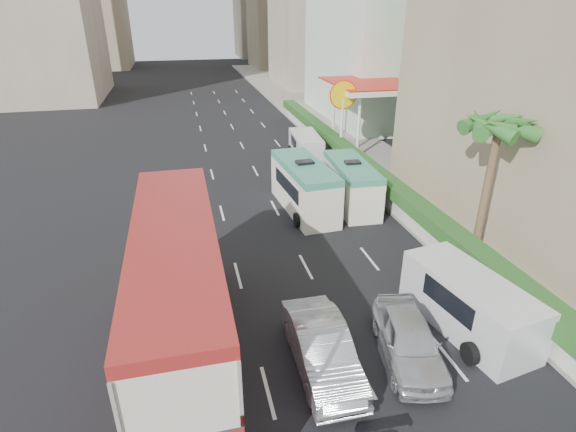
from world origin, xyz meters
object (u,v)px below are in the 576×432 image
object	(u,v)px
panel_van_far	(306,147)
shell_station	(368,115)
car_silver_lane_b	(406,357)
minibus_far	(351,184)
van_asset	(294,196)
palm_tree	(486,192)
car_silver_lane_a	(321,367)
panel_van_near	(469,303)
minibus_near	(304,187)
double_decker_bus	(181,300)

from	to	relation	value
panel_van_far	shell_station	size ratio (longest dim) A/B	0.61
car_silver_lane_b	panel_van_far	bearing A→B (deg)	94.65
minibus_far	panel_van_far	world-z (taller)	minibus_far
van_asset	panel_van_far	xyz separation A→B (m)	(2.86, 7.41, 0.98)
palm_tree	shell_station	xyz separation A→B (m)	(2.20, 19.00, -0.63)
minibus_far	car_silver_lane_a	bearing A→B (deg)	-111.36
van_asset	panel_van_near	size ratio (longest dim) A/B	0.79
car_silver_lane_a	palm_tree	distance (m)	11.38
minibus_near	panel_van_near	distance (m)	12.38
car_silver_lane_b	panel_van_near	size ratio (longest dim) A/B	0.85
palm_tree	minibus_near	bearing A→B (deg)	131.55
van_asset	panel_van_far	bearing A→B (deg)	66.99
panel_van_far	van_asset	bearing A→B (deg)	-106.65
minibus_near	palm_tree	xyz separation A→B (m)	(6.55, -7.39, 1.93)
palm_tree	panel_van_near	bearing A→B (deg)	-127.28
minibus_far	palm_tree	size ratio (longest dim) A/B	0.93
double_decker_bus	shell_station	size ratio (longest dim) A/B	1.38
double_decker_bus	minibus_far	world-z (taller)	double_decker_bus
van_asset	palm_tree	bearing A→B (deg)	-57.53
minibus_far	panel_van_near	xyz separation A→B (m)	(0.06, -12.07, -0.25)
panel_van_near	shell_station	world-z (taller)	shell_station
car_silver_lane_a	panel_van_far	world-z (taller)	panel_van_far
minibus_far	shell_station	size ratio (longest dim) A/B	0.75
panel_van_far	car_silver_lane_a	bearing A→B (deg)	-99.83
minibus_near	car_silver_lane_b	bearing A→B (deg)	-93.49
minibus_near	shell_station	bearing A→B (deg)	48.89
double_decker_bus	panel_van_near	distance (m)	10.41
panel_van_near	shell_station	size ratio (longest dim) A/B	0.67
car_silver_lane_a	shell_station	xyz separation A→B (m)	(11.64, 24.37, 2.75)
panel_van_near	shell_station	bearing A→B (deg)	67.18
car_silver_lane_a	minibus_far	world-z (taller)	minibus_far
car_silver_lane_a	palm_tree	world-z (taller)	palm_tree
minibus_far	panel_van_near	size ratio (longest dim) A/B	1.11
panel_van_far	palm_tree	xyz separation A→B (m)	(3.75, -17.05, 2.40)
car_silver_lane_a	panel_van_far	xyz separation A→B (m)	(5.70, 22.43, 0.98)
van_asset	minibus_far	world-z (taller)	minibus_far
palm_tree	shell_station	size ratio (longest dim) A/B	0.80
panel_van_near	palm_tree	world-z (taller)	palm_tree
double_decker_bus	minibus_far	size ratio (longest dim) A/B	1.84
van_asset	shell_station	xyz separation A→B (m)	(8.80, 9.36, 2.75)
car_silver_lane_b	shell_station	xyz separation A→B (m)	(8.60, 24.59, 2.75)
panel_van_near	car_silver_lane_a	bearing A→B (deg)	178.10
car_silver_lane_a	shell_station	bearing A→B (deg)	65.15
panel_van_far	minibus_near	bearing A→B (deg)	-101.74
double_decker_bus	panel_van_far	world-z (taller)	double_decker_bus
van_asset	panel_van_far	distance (m)	8.01
minibus_far	shell_station	bearing A→B (deg)	66.65
car_silver_lane_a	minibus_far	distance (m)	14.17
car_silver_lane_b	minibus_near	size ratio (longest dim) A/B	0.70
car_silver_lane_a	van_asset	size ratio (longest dim) A/B	1.16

